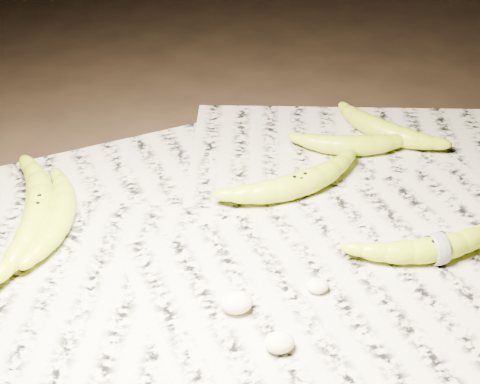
{
  "coord_description": "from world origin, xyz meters",
  "views": [
    {
      "loc": [
        -0.1,
        -0.71,
        0.58
      ],
      "look_at": [
        -0.01,
        0.01,
        0.05
      ],
      "focal_mm": 50.0,
      "sensor_mm": 36.0,
      "label": 1
    }
  ],
  "objects": [
    {
      "name": "banana_taped",
      "position": [
        0.23,
        -0.1,
        0.03
      ],
      "size": [
        0.21,
        0.08,
        0.03
      ],
      "primitive_type": null,
      "rotation": [
        0.0,
        0.0,
        0.13
      ],
      "color": "#B8CC19",
      "rests_on": "newspaper_patch"
    },
    {
      "name": "banana_left_b",
      "position": [
        -0.25,
        0.03,
        0.03
      ],
      "size": [
        0.07,
        0.19,
        0.04
      ],
      "primitive_type": null,
      "rotation": [
        0.0,
        0.0,
        1.47
      ],
      "color": "#B8CC19",
      "rests_on": "newspaper_patch"
    },
    {
      "name": "banana_upper_a",
      "position": [
        0.19,
        0.16,
        0.02
      ],
      "size": [
        0.18,
        0.07,
        0.03
      ],
      "primitive_type": null,
      "rotation": [
        0.0,
        0.0,
        -0.12
      ],
      "color": "#B8CC19",
      "rests_on": "newspaper_patch"
    },
    {
      "name": "flesh_chunk_a",
      "position": [
        -0.03,
        -0.16,
        0.02
      ],
      "size": [
        0.04,
        0.03,
        0.02
      ],
      "primitive_type": "ellipsoid",
      "color": "beige",
      "rests_on": "newspaper_patch"
    },
    {
      "name": "flesh_chunk_c",
      "position": [
        0.07,
        -0.14,
        0.02
      ],
      "size": [
        0.03,
        0.02,
        0.02
      ],
      "primitive_type": "ellipsoid",
      "color": "beige",
      "rests_on": "newspaper_patch"
    },
    {
      "name": "ground",
      "position": [
        0.0,
        0.0,
        0.0
      ],
      "size": [
        3.0,
        3.0,
        0.0
      ],
      "primitive_type": "plane",
      "color": "black",
      "rests_on": "ground"
    },
    {
      "name": "flesh_chunk_b",
      "position": [
        0.01,
        -0.22,
        0.02
      ],
      "size": [
        0.03,
        0.03,
        0.02
      ],
      "primitive_type": "ellipsoid",
      "color": "beige",
      "rests_on": "newspaper_patch"
    },
    {
      "name": "banana_center",
      "position": [
        0.08,
        0.06,
        0.03
      ],
      "size": [
        0.21,
        0.13,
        0.04
      ],
      "primitive_type": null,
      "rotation": [
        0.0,
        0.0,
        0.36
      ],
      "color": "#B8CC19",
      "rests_on": "newspaper_patch"
    },
    {
      "name": "measuring_tape",
      "position": [
        0.23,
        -0.1,
        0.03
      ],
      "size": [
        0.01,
        0.04,
        0.04
      ],
      "primitive_type": "torus",
      "rotation": [
        0.0,
        1.57,
        0.13
      ],
      "color": "white",
      "rests_on": "newspaper_patch"
    },
    {
      "name": "banana_upper_b",
      "position": [
        0.25,
        0.19,
        0.03
      ],
      "size": [
        0.16,
        0.17,
        0.04
      ],
      "primitive_type": null,
      "rotation": [
        0.0,
        0.0,
        -0.83
      ],
      "color": "#B8CC19",
      "rests_on": "newspaper_patch"
    },
    {
      "name": "newspaper_patch",
      "position": [
        0.01,
        -0.03,
        0.0
      ],
      "size": [
        0.9,
        0.7,
        0.01
      ],
      "primitive_type": "cube",
      "color": "#B4AF9B",
      "rests_on": "ground"
    },
    {
      "name": "banana_left_a",
      "position": [
        -0.28,
        0.04,
        0.03
      ],
      "size": [
        0.07,
        0.23,
        0.04
      ],
      "primitive_type": null,
      "rotation": [
        0.0,
        0.0,
        1.57
      ],
      "color": "#B8CC19",
      "rests_on": "newspaper_patch"
    }
  ]
}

